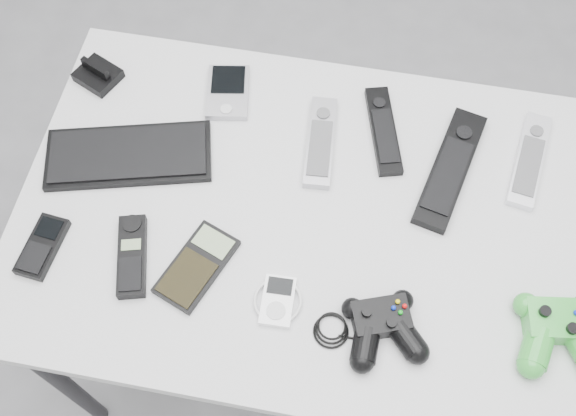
% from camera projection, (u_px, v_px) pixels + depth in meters
% --- Properties ---
extents(floor, '(3.50, 3.50, 0.00)m').
position_uv_depth(floor, '(321.00, 309.00, 1.83)').
color(floor, slate).
rests_on(floor, ground).
extents(desk, '(1.06, 0.68, 0.71)m').
position_uv_depth(desk, '(318.00, 231.00, 1.23)').
color(desk, '#B1B1B3').
rests_on(desk, floor).
extents(pda_keyboard, '(0.32, 0.20, 0.02)m').
position_uv_depth(pda_keyboard, '(129.00, 155.00, 1.22)').
color(pda_keyboard, black).
rests_on(pda_keyboard, desk).
extents(dock_bracket, '(0.10, 0.09, 0.04)m').
position_uv_depth(dock_bracket, '(97.00, 72.00, 1.29)').
color(dock_bracket, black).
rests_on(dock_bracket, desk).
extents(pda, '(0.10, 0.13, 0.02)m').
position_uv_depth(pda, '(228.00, 92.00, 1.28)').
color(pda, '#A2A1A8').
rests_on(pda, desk).
extents(remote_silver_a, '(0.06, 0.19, 0.02)m').
position_uv_depth(remote_silver_a, '(320.00, 141.00, 1.23)').
color(remote_silver_a, '#A2A1A8').
rests_on(remote_silver_a, desk).
extents(remote_black_a, '(0.09, 0.19, 0.02)m').
position_uv_depth(remote_black_a, '(383.00, 130.00, 1.24)').
color(remote_black_a, black).
rests_on(remote_black_a, desk).
extents(remote_black_b, '(0.12, 0.26, 0.02)m').
position_uv_depth(remote_black_b, '(450.00, 168.00, 1.20)').
color(remote_black_b, black).
rests_on(remote_black_b, desk).
extents(remote_silver_b, '(0.08, 0.21, 0.02)m').
position_uv_depth(remote_silver_b, '(529.00, 160.00, 1.21)').
color(remote_silver_b, silver).
rests_on(remote_silver_b, desk).
extents(mobile_phone, '(0.06, 0.12, 0.02)m').
position_uv_depth(mobile_phone, '(42.00, 246.00, 1.13)').
color(mobile_phone, black).
rests_on(mobile_phone, desk).
extents(cordless_handset, '(0.08, 0.15, 0.02)m').
position_uv_depth(cordless_handset, '(132.00, 256.00, 1.12)').
color(cordless_handset, black).
rests_on(cordless_handset, desk).
extents(calculator, '(0.13, 0.17, 0.02)m').
position_uv_depth(calculator, '(197.00, 266.00, 1.12)').
color(calculator, black).
rests_on(calculator, desk).
extents(mp3_player, '(0.08, 0.09, 0.02)m').
position_uv_depth(mp3_player, '(278.00, 301.00, 1.09)').
color(mp3_player, white).
rests_on(mp3_player, desk).
extents(controller_black, '(0.25, 0.20, 0.04)m').
position_uv_depth(controller_black, '(383.00, 325.00, 1.06)').
color(controller_black, black).
rests_on(controller_black, desk).
extents(controller_green, '(0.16, 0.17, 0.05)m').
position_uv_depth(controller_green, '(560.00, 330.00, 1.05)').
color(controller_green, green).
rests_on(controller_green, desk).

